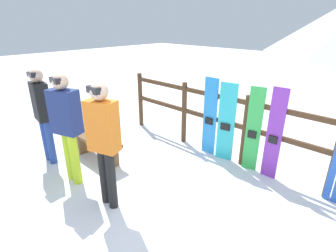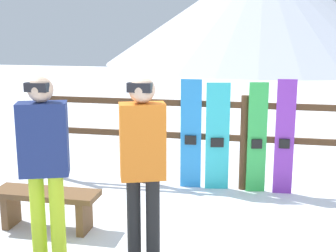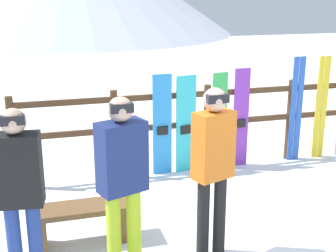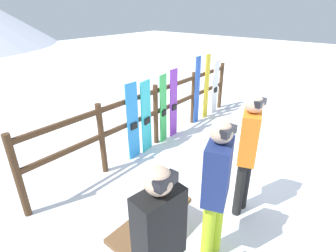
{
  "view_description": "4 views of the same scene",
  "coord_description": "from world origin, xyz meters",
  "px_view_note": "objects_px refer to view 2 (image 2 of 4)",
  "views": [
    {
      "loc": [
        1.9,
        -1.74,
        2.4
      ],
      "look_at": [
        -0.85,
        1.12,
        0.79
      ],
      "focal_mm": 28.0,
      "sensor_mm": 36.0,
      "label": 1
    },
    {
      "loc": [
        0.22,
        -3.92,
        2.15
      ],
      "look_at": [
        -0.85,
        1.32,
        1.0
      ],
      "focal_mm": 50.0,
      "sensor_mm": 36.0,
      "label": 2
    },
    {
      "loc": [
        -2.34,
        -4.09,
        2.64
      ],
      "look_at": [
        -0.9,
        1.04,
        1.04
      ],
      "focal_mm": 50.0,
      "sensor_mm": 36.0,
      "label": 3
    },
    {
      "loc": [
        -3.7,
        -1.18,
        2.69
      ],
      "look_at": [
        -0.91,
        1.08,
        1.03
      ],
      "focal_mm": 28.0,
      "sensor_mm": 36.0,
      "label": 4
    }
  ],
  "objects_px": {
    "bench": "(46,201)",
    "person_navy": "(44,156)",
    "snowboard_blue": "(191,135)",
    "person_orange": "(143,158)",
    "snowboard_green": "(257,138)",
    "snowboard_cyan": "(217,137)",
    "snowboard_purple": "(285,138)"
  },
  "relations": [
    {
      "from": "person_navy",
      "to": "snowboard_purple",
      "type": "xyz_separation_m",
      "value": [
        2.19,
        2.27,
        -0.26
      ]
    },
    {
      "from": "snowboard_blue",
      "to": "snowboard_cyan",
      "type": "bearing_deg",
      "value": -0.01
    },
    {
      "from": "person_navy",
      "to": "snowboard_cyan",
      "type": "height_order",
      "value": "person_navy"
    },
    {
      "from": "snowboard_purple",
      "to": "bench",
      "type": "bearing_deg",
      "value": -146.98
    },
    {
      "from": "person_navy",
      "to": "snowboard_purple",
      "type": "bearing_deg",
      "value": 45.92
    },
    {
      "from": "snowboard_blue",
      "to": "snowboard_cyan",
      "type": "distance_m",
      "value": 0.36
    },
    {
      "from": "person_navy",
      "to": "snowboard_blue",
      "type": "distance_m",
      "value": 2.48
    },
    {
      "from": "snowboard_cyan",
      "to": "snowboard_purple",
      "type": "distance_m",
      "value": 0.86
    },
    {
      "from": "snowboard_blue",
      "to": "snowboard_green",
      "type": "xyz_separation_m",
      "value": [
        0.87,
        -0.0,
        -0.01
      ]
    },
    {
      "from": "snowboard_green",
      "to": "snowboard_purple",
      "type": "relative_size",
      "value": 0.97
    },
    {
      "from": "snowboard_blue",
      "to": "person_orange",
      "type": "bearing_deg",
      "value": -92.13
    },
    {
      "from": "person_orange",
      "to": "snowboard_green",
      "type": "xyz_separation_m",
      "value": [
        0.95,
        2.21,
        -0.31
      ]
    },
    {
      "from": "bench",
      "to": "person_navy",
      "type": "height_order",
      "value": "person_navy"
    },
    {
      "from": "person_orange",
      "to": "person_navy",
      "type": "bearing_deg",
      "value": -176.68
    },
    {
      "from": "snowboard_blue",
      "to": "snowboard_purple",
      "type": "distance_m",
      "value": 1.21
    },
    {
      "from": "person_navy",
      "to": "snowboard_purple",
      "type": "distance_m",
      "value": 3.16
    },
    {
      "from": "bench",
      "to": "snowboard_blue",
      "type": "height_order",
      "value": "snowboard_blue"
    },
    {
      "from": "snowboard_blue",
      "to": "snowboard_green",
      "type": "distance_m",
      "value": 0.87
    },
    {
      "from": "snowboard_blue",
      "to": "bench",
      "type": "bearing_deg",
      "value": -128.56
    },
    {
      "from": "snowboard_cyan",
      "to": "snowboard_purple",
      "type": "height_order",
      "value": "snowboard_purple"
    },
    {
      "from": "snowboard_green",
      "to": "person_navy",
      "type": "bearing_deg",
      "value": -129.2
    },
    {
      "from": "person_orange",
      "to": "snowboard_cyan",
      "type": "xyz_separation_m",
      "value": [
        0.44,
        2.21,
        -0.32
      ]
    },
    {
      "from": "person_orange",
      "to": "snowboard_green",
      "type": "bearing_deg",
      "value": 66.77
    },
    {
      "from": "person_navy",
      "to": "person_orange",
      "type": "distance_m",
      "value": 0.9
    },
    {
      "from": "snowboard_cyan",
      "to": "snowboard_blue",
      "type": "bearing_deg",
      "value": 179.99
    },
    {
      "from": "bench",
      "to": "snowboard_green",
      "type": "relative_size",
      "value": 0.78
    },
    {
      "from": "snowboard_cyan",
      "to": "snowboard_purple",
      "type": "bearing_deg",
      "value": 0.0
    },
    {
      "from": "person_navy",
      "to": "snowboard_purple",
      "type": "height_order",
      "value": "person_navy"
    },
    {
      "from": "person_orange",
      "to": "snowboard_purple",
      "type": "bearing_deg",
      "value": 59.64
    },
    {
      "from": "snowboard_blue",
      "to": "person_navy",
      "type": "bearing_deg",
      "value": -113.39
    },
    {
      "from": "bench",
      "to": "person_navy",
      "type": "xyz_separation_m",
      "value": [
        0.33,
        -0.63,
        0.69
      ]
    },
    {
      "from": "person_orange",
      "to": "snowboard_blue",
      "type": "xyz_separation_m",
      "value": [
        0.08,
        2.21,
        -0.3
      ]
    }
  ]
}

